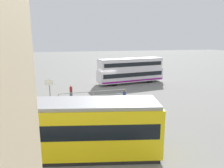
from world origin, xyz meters
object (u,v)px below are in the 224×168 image
object	(u,v)px
tram_yellow	(59,128)
pedestrian_crossing	(124,96)
pedestrian_near_railing	(71,91)
info_sign	(49,86)
double_decker_bus	(130,71)

from	to	relation	value
tram_yellow	pedestrian_crossing	bearing A→B (deg)	-127.20
pedestrian_near_railing	tram_yellow	bearing A→B (deg)	84.87
tram_yellow	info_sign	size ratio (longest dim) A/B	4.80
pedestrian_crossing	info_sign	distance (m)	8.44
double_decker_bus	info_sign	world-z (taller)	double_decker_bus
info_sign	pedestrian_near_railing	bearing A→B (deg)	-168.14
double_decker_bus	pedestrian_crossing	world-z (taller)	double_decker_bus
pedestrian_crossing	info_sign	size ratio (longest dim) A/B	0.65
double_decker_bus	pedestrian_near_railing	world-z (taller)	double_decker_bus
double_decker_bus	info_sign	xyz separation A→B (m)	(11.78, 7.26, -0.25)
double_decker_bus	pedestrian_crossing	bearing A→B (deg)	69.02
pedestrian_near_railing	info_sign	xyz separation A→B (m)	(2.35, 0.49, 0.81)
pedestrian_near_railing	pedestrian_crossing	distance (m)	6.52
double_decker_bus	info_sign	size ratio (longest dim) A/B	4.21
double_decker_bus	pedestrian_near_railing	size ratio (longest dim) A/B	6.63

